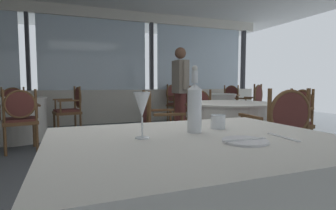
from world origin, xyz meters
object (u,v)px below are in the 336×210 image
water_bottle (195,106)px  dining_chair_1_1 (294,117)px  side_plate (245,141)px  dining_chair_2_2 (175,100)px  dining_chair_0_0 (14,106)px  dining_chair_1_2 (202,113)px  dining_chair_1_3 (156,123)px  dining_chair_0_2 (20,115)px  wine_glass (142,105)px  dining_chair_2_1 (229,100)px  dining_chair_0_3 (71,107)px  diner_person_0 (180,86)px  water_tumbler (218,122)px  dining_chair_1_0 (280,131)px  dining_chair_2_0 (253,103)px  dining_chair_2_3 (185,104)px

water_bottle → dining_chair_1_1: water_bottle is taller
side_plate → dining_chair_2_2: (2.00, 5.60, -0.19)m
dining_chair_0_0 → dining_chair_1_2: dining_chair_0_0 is taller
side_plate → dining_chair_1_3: bearing=81.8°
dining_chair_0_0 → water_bottle: bearing=6.2°
dining_chair_0_0 → dining_chair_1_1: (3.95, -3.38, 0.01)m
dining_chair_0_0 → dining_chair_0_2: (0.38, -1.82, 0.00)m
wine_glass → dining_chair_2_1: bearing=52.6°
dining_chair_0_3 → diner_person_0: diner_person_0 is taller
dining_chair_2_2 → diner_person_0: diner_person_0 is taller
water_tumbler → dining_chair_0_0: bearing=110.0°
diner_person_0 → dining_chair_1_3: bearing=-123.5°
dining_chair_2_2 → side_plate: bearing=-50.0°
dining_chair_2_2 → diner_person_0: (-0.68, -1.88, 0.39)m
dining_chair_0_2 → dining_chair_1_2: bearing=-112.0°
dining_chair_1_0 → dining_chair_1_3: size_ratio=1.04×
dining_chair_1_3 → dining_chair_2_0: size_ratio=0.92×
dining_chair_0_2 → side_plate: bearing=-170.6°
water_tumbler → dining_chair_0_0: (-1.79, 4.91, -0.26)m
dining_chair_1_2 → dining_chair_0_0: bearing=-120.3°
dining_chair_1_0 → diner_person_0: 2.74m
dining_chair_2_0 → dining_chair_1_3: bearing=91.2°
dining_chair_1_2 → water_bottle: bearing=-22.5°
dining_chair_2_0 → dining_chair_2_2: bearing=0.0°
dining_chair_0_2 → dining_chair_2_3: bearing=-88.0°
dining_chair_1_1 → dining_chair_0_2: bearing=-17.2°
dining_chair_0_2 → dining_chair_2_2: bearing=-68.8°
dining_chair_0_2 → dining_chair_1_2: size_ratio=1.02×
dining_chair_0_3 → dining_chair_2_3: dining_chair_2_3 is taller
water_bottle → dining_chair_2_2: (2.10, 5.32, -0.32)m
dining_chair_1_1 → dining_chair_2_3: dining_chair_2_3 is taller
dining_chair_2_0 → dining_chair_2_3: 1.48m
side_plate → diner_person_0: 3.95m
water_bottle → diner_person_0: bearing=67.6°
wine_glass → dining_chair_0_3: (-0.24, 4.30, -0.34)m
dining_chair_2_0 → dining_chair_2_2: dining_chair_2_0 is taller
dining_chair_0_3 → dining_chair_2_2: bearing=-169.6°
dining_chair_0_2 → dining_chair_2_3: 3.05m
dining_chair_1_2 → dining_chair_2_2: 2.73m
dining_chair_0_0 → dining_chair_2_0: bearing=61.1°
dining_chair_1_3 → dining_chair_2_3: size_ratio=0.96×
wine_glass → dining_chair_2_1: (3.81, 4.99, -0.34)m
diner_person_0 → dining_chair_0_3: bearing=156.1°
dining_chair_2_0 → dining_chair_2_2: (-1.06, 1.82, -0.01)m
dining_chair_0_3 → dining_chair_2_1: (4.05, 0.69, 0.01)m
wine_glass → dining_chair_0_3: bearing=93.2°
diner_person_0 → dining_chair_1_1: bearing=-65.1°
water_tumbler → dining_chair_2_2: (1.93, 5.26, -0.23)m
dining_chair_1_1 → diner_person_0: (-0.91, 1.85, 0.41)m
dining_chair_1_0 → diner_person_0: size_ratio=0.57×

